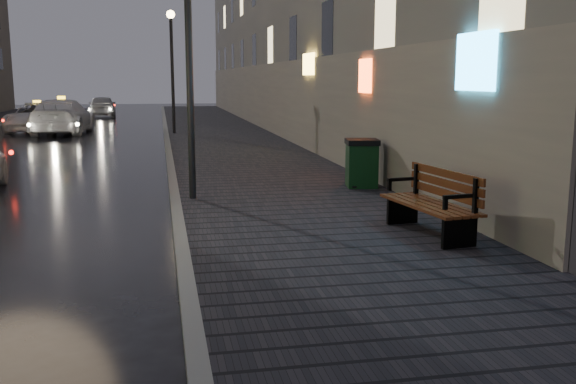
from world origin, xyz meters
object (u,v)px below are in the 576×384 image
object	(u,v)px
lamp_near	(188,29)
lamp_far	(172,56)
car_far	(102,106)
taxi_mid	(62,117)
trash_bin	(362,163)
taxi_far	(38,117)
bench	(434,202)

from	to	relation	value
lamp_near	lamp_far	xyz separation A→B (m)	(0.00, 16.00, 0.00)
car_far	lamp_near	bearing A→B (deg)	94.57
taxi_mid	trash_bin	bearing A→B (deg)	119.90
lamp_near	trash_bin	bearing A→B (deg)	9.87
taxi_far	lamp_far	bearing A→B (deg)	-26.18
lamp_far	trash_bin	size ratio (longest dim) A/B	4.95
lamp_far	taxi_mid	xyz separation A→B (m)	(-5.03, 2.36, -2.69)
lamp_far	taxi_far	xyz separation A→B (m)	(-6.40, 4.02, -2.81)
bench	trash_bin	bearing A→B (deg)	78.87
car_far	trash_bin	bearing A→B (deg)	101.48
lamp_far	lamp_near	bearing A→B (deg)	-90.00
bench	taxi_far	xyz separation A→B (m)	(-9.90, 23.83, 0.02)
taxi_far	taxi_mid	bearing A→B (deg)	-44.45
trash_bin	car_far	bearing A→B (deg)	113.66
bench	taxi_mid	bearing A→B (deg)	103.31
lamp_far	taxi_mid	bearing A→B (deg)	154.82
lamp_far	bench	distance (m)	20.32
lamp_near	lamp_far	distance (m)	16.00
taxi_far	lamp_near	bearing A→B (deg)	-66.30
lamp_near	car_far	bearing A→B (deg)	97.82
lamp_near	bench	bearing A→B (deg)	-47.37
trash_bin	taxi_far	size ratio (longest dim) A/B	0.22
taxi_mid	bench	bearing A→B (deg)	114.53
lamp_far	taxi_far	distance (m)	8.06
lamp_far	trash_bin	world-z (taller)	lamp_far
lamp_near	lamp_far	bearing A→B (deg)	90.00
lamp_near	car_far	size ratio (longest dim) A/B	1.26
bench	trash_bin	distance (m)	4.47
trash_bin	taxi_far	distance (m)	21.87
bench	taxi_far	bearing A→B (deg)	104.83
lamp_far	taxi_mid	world-z (taller)	lamp_far
trash_bin	car_far	size ratio (longest dim) A/B	0.26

